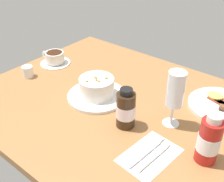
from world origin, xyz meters
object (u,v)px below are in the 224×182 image
at_px(wine_glass, 175,91).
at_px(cutlery_setting, 151,154).
at_px(sauce_bottle_brown, 126,109).
at_px(sauce_bottle_red, 209,141).
at_px(creamer_jug, 28,71).
at_px(breakfast_plate, 221,105).
at_px(porridge_bowl, 97,89).
at_px(coffee_cup, 55,58).

bearing_deg(wine_glass, cutlery_setting, -81.27).
bearing_deg(sauce_bottle_brown, sauce_bottle_red, 4.33).
xyz_separation_m(wine_glass, sauce_bottle_red, (0.15, -0.08, -0.06)).
xyz_separation_m(creamer_jug, sauce_bottle_red, (0.79, 0.02, 0.05)).
relative_size(wine_glass, sauce_bottle_brown, 1.39).
height_order(sauce_bottle_brown, breakfast_plate, sauce_bottle_brown).
bearing_deg(porridge_bowl, sauce_bottle_brown, -19.41).
bearing_deg(cutlery_setting, porridge_bowl, 158.65).
height_order(coffee_cup, breakfast_plate, coffee_cup).
bearing_deg(cutlery_setting, sauce_bottle_red, 32.36).
xyz_separation_m(porridge_bowl, coffee_cup, (-0.34, 0.09, -0.01)).
height_order(porridge_bowl, coffee_cup, porridge_bowl).
bearing_deg(breakfast_plate, coffee_cup, -168.72).
bearing_deg(wine_glass, porridge_bowl, -172.67).
distance_m(coffee_cup, wine_glass, 0.65).
xyz_separation_m(creamer_jug, wine_glass, (0.64, 0.11, 0.10)).
bearing_deg(porridge_bowl, coffee_cup, 165.50).
distance_m(cutlery_setting, coffee_cup, 0.70).
distance_m(sauce_bottle_brown, sauce_bottle_red, 0.27).
bearing_deg(coffee_cup, sauce_bottle_brown, -16.24).
bearing_deg(creamer_jug, cutlery_setting, -5.02).
xyz_separation_m(cutlery_setting, coffee_cup, (-0.67, 0.22, 0.02)).
xyz_separation_m(coffee_cup, wine_glass, (0.64, -0.05, 0.10)).
distance_m(creamer_jug, sauce_bottle_brown, 0.53).
relative_size(coffee_cup, sauce_bottle_brown, 0.99).
bearing_deg(coffee_cup, wine_glass, -4.50).
relative_size(cutlery_setting, sauce_bottle_red, 1.20).
height_order(cutlery_setting, sauce_bottle_red, sauce_bottle_red).
bearing_deg(cutlery_setting, sauce_bottle_brown, 156.17).
xyz_separation_m(wine_glass, sauce_bottle_brown, (-0.11, -0.10, -0.06)).
bearing_deg(sauce_bottle_brown, wine_glass, 42.10).
distance_m(coffee_cup, sauce_bottle_red, 0.81).
height_order(creamer_jug, sauce_bottle_brown, sauce_bottle_brown).
height_order(porridge_bowl, sauce_bottle_red, sauce_bottle_red).
bearing_deg(sauce_bottle_brown, porridge_bowl, 160.59).
bearing_deg(coffee_cup, sauce_bottle_red, -9.50).
relative_size(porridge_bowl, breakfast_plate, 0.95).
distance_m(creamer_jug, breakfast_plate, 0.80).
bearing_deg(creamer_jug, wine_glass, 9.49).
bearing_deg(sauce_bottle_red, wine_glass, 151.83).
xyz_separation_m(cutlery_setting, creamer_jug, (-0.66, 0.06, 0.02)).
distance_m(cutlery_setting, breakfast_plate, 0.37).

